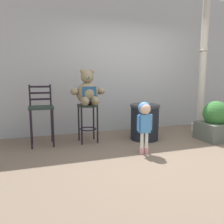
% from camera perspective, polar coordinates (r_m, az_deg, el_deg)
% --- Properties ---
extents(ground_plane, '(24.00, 24.00, 0.00)m').
position_cam_1_polar(ground_plane, '(3.73, 13.87, -10.68)').
color(ground_plane, brown).
extents(building_wall, '(7.40, 0.30, 3.15)m').
position_cam_1_polar(building_wall, '(5.36, 2.50, 12.52)').
color(building_wall, '#989C9C').
rests_on(building_wall, ground_plane).
extents(bar_stool_with_teddy, '(0.40, 0.40, 0.73)m').
position_cam_1_polar(bar_stool_with_teddy, '(4.26, -6.17, -0.79)').
color(bar_stool_with_teddy, '#1D2A22').
rests_on(bar_stool_with_teddy, ground_plane).
extents(teddy_bear, '(0.64, 0.57, 0.66)m').
position_cam_1_polar(teddy_bear, '(4.18, -6.17, 5.13)').
color(teddy_bear, '#7D6D51').
rests_on(teddy_bear, bar_stool_with_teddy).
extents(child_walking, '(0.27, 0.21, 0.84)m').
position_cam_1_polar(child_walking, '(3.61, 8.27, -1.13)').
color(child_walking, '#DA9697').
rests_on(child_walking, ground_plane).
extents(trash_bin, '(0.59, 0.59, 0.70)m').
position_cam_1_polar(trash_bin, '(4.51, 8.29, -2.48)').
color(trash_bin, black).
rests_on(trash_bin, ground_plane).
extents(lamppost, '(0.35, 0.35, 3.13)m').
position_cam_1_polar(lamppost, '(5.39, 21.93, 8.54)').
color(lamppost, '#B3B09D').
rests_on(lamppost, ground_plane).
extents(bar_chair_empty, '(0.43, 0.43, 1.10)m').
position_cam_1_polar(bar_chair_empty, '(4.24, -17.56, 0.43)').
color(bar_chair_empty, '#1D2A22').
rests_on(bar_chair_empty, ground_plane).
extents(planter_with_shrub, '(0.57, 0.57, 0.77)m').
position_cam_1_polar(planter_with_shrub, '(4.86, 24.72, -2.39)').
color(planter_with_shrub, '#535A4E').
rests_on(planter_with_shrub, ground_plane).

